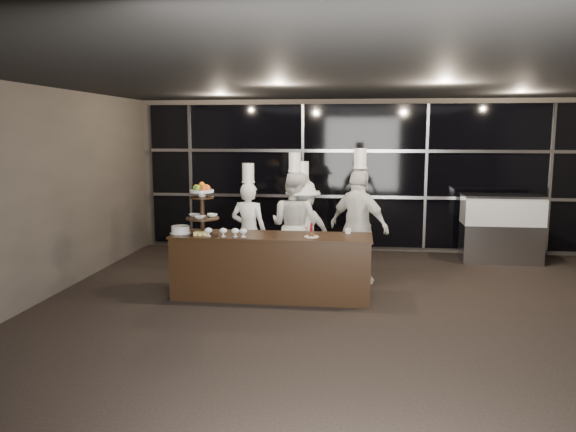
# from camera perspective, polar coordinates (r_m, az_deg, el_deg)

# --- Properties ---
(room) EXTENTS (10.00, 10.00, 10.00)m
(room) POSITION_cam_1_polar(r_m,az_deg,el_deg) (6.24, 8.05, 0.49)
(room) COLOR black
(room) RESTS_ON ground
(window_wall) EXTENTS (8.60, 0.10, 2.80)m
(window_wall) POSITION_cam_1_polar(r_m,az_deg,el_deg) (11.15, 7.68, 4.03)
(window_wall) COLOR black
(window_wall) RESTS_ON ground
(buffet_counter) EXTENTS (2.84, 0.74, 0.92)m
(buffet_counter) POSITION_cam_1_polar(r_m,az_deg,el_deg) (8.05, -1.68, -5.11)
(buffet_counter) COLOR black
(buffet_counter) RESTS_ON ground
(display_stand) EXTENTS (0.48, 0.48, 0.74)m
(display_stand) POSITION_cam_1_polar(r_m,az_deg,el_deg) (8.10, -8.72, 1.17)
(display_stand) COLOR black
(display_stand) RESTS_ON buffet_counter
(compotes) EXTENTS (0.61, 0.11, 0.12)m
(compotes) POSITION_cam_1_polar(r_m,az_deg,el_deg) (7.84, -6.17, -1.52)
(compotes) COLOR silver
(compotes) RESTS_ON buffet_counter
(layer_cake) EXTENTS (0.30, 0.30, 0.11)m
(layer_cake) POSITION_cam_1_polar(r_m,az_deg,el_deg) (8.20, -10.86, -1.38)
(layer_cake) COLOR white
(layer_cake) RESTS_ON buffet_counter
(pastry_squares) EXTENTS (0.19, 0.13, 0.05)m
(pastry_squares) POSITION_cam_1_polar(r_m,az_deg,el_deg) (8.00, -8.79, -1.77)
(pastry_squares) COLOR #FADE7A
(pastry_squares) RESTS_ON buffet_counter
(small_plate) EXTENTS (0.20, 0.20, 0.05)m
(small_plate) POSITION_cam_1_polar(r_m,az_deg,el_deg) (7.79, 2.39, -2.05)
(small_plate) COLOR white
(small_plate) RESTS_ON buffet_counter
(chef_cup) EXTENTS (0.08, 0.08, 0.07)m
(chef_cup) POSITION_cam_1_polar(r_m,az_deg,el_deg) (8.11, 6.11, -1.53)
(chef_cup) COLOR white
(chef_cup) RESTS_ON buffet_counter
(display_case) EXTENTS (1.42, 0.62, 1.24)m
(display_case) POSITION_cam_1_polar(r_m,az_deg,el_deg) (10.93, 20.86, -0.86)
(display_case) COLOR #A5A5AA
(display_case) RESTS_ON ground
(chef_a) EXTENTS (0.63, 0.46, 1.88)m
(chef_a) POSITION_cam_1_polar(r_m,az_deg,el_deg) (8.99, -4.01, -1.37)
(chef_a) COLOR white
(chef_a) RESTS_ON ground
(chef_b) EXTENTS (1.04, 0.95, 2.04)m
(chef_b) POSITION_cam_1_polar(r_m,az_deg,el_deg) (9.00, 0.68, -0.93)
(chef_b) COLOR silver
(chef_b) RESTS_ON ground
(chef_c) EXTENTS (1.19, 1.03, 1.90)m
(chef_c) POSITION_cam_1_polar(r_m,az_deg,el_deg) (9.10, 1.49, -1.29)
(chef_c) COLOR white
(chef_c) RESTS_ON ground
(chef_d) EXTENTS (1.12, 0.99, 2.12)m
(chef_d) POSITION_cam_1_polar(r_m,az_deg,el_deg) (8.73, 7.22, -1.03)
(chef_d) COLOR white
(chef_d) RESTS_ON ground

